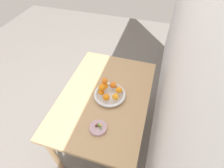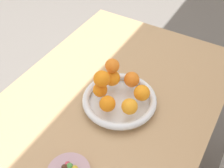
% 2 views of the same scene
% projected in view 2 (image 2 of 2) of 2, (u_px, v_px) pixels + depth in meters
% --- Properties ---
extents(dining_table, '(1.10, 0.76, 0.74)m').
position_uv_depth(dining_table, '(109.00, 115.00, 1.12)').
color(dining_table, tan).
rests_on(dining_table, ground_plane).
extents(fruit_bowl, '(0.27, 0.27, 0.04)m').
position_uv_depth(fruit_bowl, '(120.00, 100.00, 1.03)').
color(fruit_bowl, silver).
rests_on(fruit_bowl, dining_table).
extents(orange_0, '(0.06, 0.06, 0.06)m').
position_uv_depth(orange_0, '(112.00, 78.00, 1.04)').
color(orange_0, orange).
rests_on(orange_0, fruit_bowl).
extents(orange_1, '(0.05, 0.05, 0.05)m').
position_uv_depth(orange_1, '(100.00, 90.00, 1.00)').
color(orange_1, orange).
rests_on(orange_1, fruit_bowl).
extents(orange_2, '(0.06, 0.06, 0.06)m').
position_uv_depth(orange_2, '(107.00, 104.00, 0.95)').
color(orange_2, orange).
rests_on(orange_2, fruit_bowl).
extents(orange_3, '(0.06, 0.06, 0.06)m').
position_uv_depth(orange_3, '(130.00, 106.00, 0.94)').
color(orange_3, orange).
rests_on(orange_3, fruit_bowl).
extents(orange_4, '(0.06, 0.06, 0.06)m').
position_uv_depth(orange_4, '(142.00, 93.00, 0.99)').
color(orange_4, orange).
rests_on(orange_4, fruit_bowl).
extents(orange_5, '(0.06, 0.06, 0.06)m').
position_uv_depth(orange_5, '(132.00, 79.00, 1.04)').
color(orange_5, orange).
rests_on(orange_5, fruit_bowl).
extents(orange_6, '(0.05, 0.05, 0.05)m').
position_uv_depth(orange_6, '(112.00, 66.00, 1.00)').
color(orange_6, orange).
rests_on(orange_6, orange_0).
extents(orange_7, '(0.06, 0.06, 0.06)m').
position_uv_depth(orange_7, '(102.00, 79.00, 0.96)').
color(orange_7, orange).
rests_on(orange_7, orange_1).
extents(candy_ball_2, '(0.02, 0.02, 0.02)m').
position_uv_depth(candy_ball_2, '(68.00, 164.00, 0.83)').
color(candy_ball_2, '#C6384C').
rests_on(candy_ball_2, candy_dish).
extents(candy_ball_3, '(0.02, 0.02, 0.02)m').
position_uv_depth(candy_ball_3, '(64.00, 167.00, 0.83)').
color(candy_ball_3, '#472819').
rests_on(candy_ball_3, candy_dish).
extents(candy_ball_4, '(0.02, 0.02, 0.02)m').
position_uv_depth(candy_ball_4, '(67.00, 167.00, 0.83)').
color(candy_ball_4, '#472819').
rests_on(candy_ball_4, candy_dish).
extents(candy_ball_5, '(0.02, 0.02, 0.02)m').
position_uv_depth(candy_ball_5, '(70.00, 166.00, 0.83)').
color(candy_ball_5, '#4C9947').
rests_on(candy_ball_5, candy_dish).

